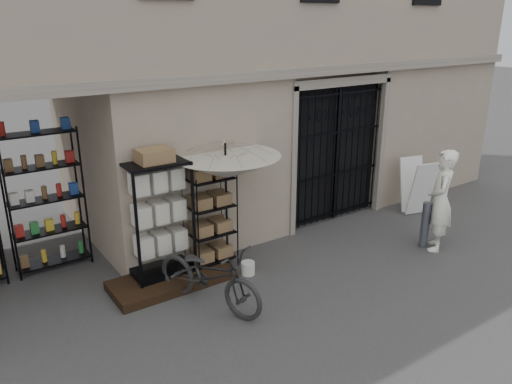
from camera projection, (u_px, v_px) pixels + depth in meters
ground at (342, 281)px, 8.39m from camera, size 80.00×80.00×0.00m
main_building at (216, 2)px, 10.03m from camera, size 14.00×4.00×9.00m
shop_recess at (7, 203)px, 7.67m from camera, size 3.00×1.70×3.00m
shop_shelving at (1, 209)px, 8.12m from camera, size 2.70×0.50×2.50m
iron_gate at (331, 152)px, 10.61m from camera, size 2.50×0.21×3.00m
step_platform at (172, 280)px, 8.29m from camera, size 2.00×0.90×0.15m
display_cabinet at (160, 225)px, 8.09m from camera, size 1.09×0.83×2.08m
wire_rack at (210, 221)px, 8.64m from camera, size 0.85×0.67×1.75m
market_umbrella at (226, 161)px, 8.39m from camera, size 1.83×1.86×2.67m
white_bucket at (248, 268)px, 8.60m from camera, size 0.31×0.31×0.23m
bicycle at (210, 305)px, 7.70m from camera, size 1.00×1.21×1.97m
steel_bollard at (425, 225)px, 9.53m from camera, size 0.19×0.19×0.91m
shopkeeper at (434, 248)px, 9.61m from camera, size 1.76×1.97×0.47m
easel_sign at (417, 186)px, 11.15m from camera, size 0.73×0.79×1.23m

